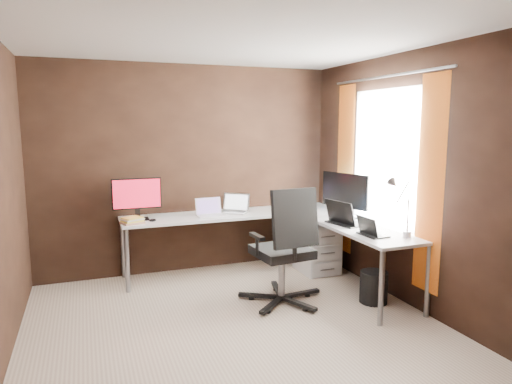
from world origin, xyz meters
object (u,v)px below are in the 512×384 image
monitor_left (137,197)px  office_chair (284,270)px  book_stack (132,221)px  wastebasket (374,287)px  laptop_white (210,212)px  laptop_black_small (371,231)px  monitor_right (345,193)px  laptop_silver (235,208)px  desk_lamp (399,200)px  drawer_pedestal (317,247)px  laptop_black_big (344,219)px

monitor_left → office_chair: size_ratio=0.45×
monitor_left → book_stack: size_ratio=2.05×
wastebasket → office_chair: bearing=160.6°
laptop_white → laptop_black_small: laptop_white is taller
monitor_right → office_chair: 1.21m
monitor_right → wastebasket: 1.11m
monitor_left → laptop_silver: (1.16, 0.02, -0.22)m
book_stack → office_chair: size_ratio=0.22×
laptop_white → monitor_right: bearing=-28.2°
monitor_right → book_stack: (-2.29, 0.57, -0.26)m
office_chair → monitor_left: bearing=132.8°
desk_lamp → laptop_white: bearing=125.6°
drawer_pedestal → laptop_white: size_ratio=1.91×
monitor_right → wastebasket: bearing=155.3°
laptop_white → laptop_black_big: laptop_black_big is taller
monitor_right → laptop_black_big: 0.40m
laptop_black_big → laptop_black_small: (-0.03, -0.53, -0.01)m
monitor_right → wastebasket: (-0.07, -0.70, -0.86)m
laptop_silver → office_chair: bearing=-45.3°
laptop_black_big → desk_lamp: size_ratio=0.79×
monitor_left → monitor_right: size_ratio=0.89×
drawer_pedestal → laptop_white: laptop_white is taller
drawer_pedestal → book_stack: book_stack is taller
laptop_black_small → desk_lamp: desk_lamp is taller
monitor_right → desk_lamp: bearing=162.5°
laptop_black_small → desk_lamp: 0.40m
wastebasket → drawer_pedestal: bearing=93.7°
laptop_black_big → wastebasket: 0.76m
wastebasket → monitor_right: bearing=84.7°
monitor_left → laptop_silver: monitor_left is taller
monitor_right → laptop_black_small: bearing=146.9°
desk_lamp → wastebasket: size_ratio=1.77×
drawer_pedestal → laptop_silver: (-0.93, 0.39, 0.48)m
monitor_left → wastebasket: bearing=-34.0°
laptop_white → laptop_silver: 0.35m
monitor_left → laptop_black_big: size_ratio=1.20×
wastebasket → laptop_black_small: bearing=-142.8°
monitor_left → book_stack: monitor_left is taller
office_chair → desk_lamp: bearing=-33.2°
drawer_pedestal → laptop_black_small: (-0.06, -1.18, 0.47)m
laptop_black_big → desk_lamp: (0.20, -0.63, 0.30)m
laptop_black_small → office_chair: office_chair is taller
monitor_right → office_chair: bearing=93.6°
laptop_white → laptop_black_big: bearing=-39.9°
monitor_left → laptop_black_small: size_ratio=1.87×
laptop_white → desk_lamp: (1.43, -1.58, 0.31)m
laptop_black_big → laptop_white: bearing=40.3°
laptop_black_big → desk_lamp: bearing=-174.7°
office_chair → laptop_white: bearing=108.4°
laptop_black_small → desk_lamp: size_ratio=0.51×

